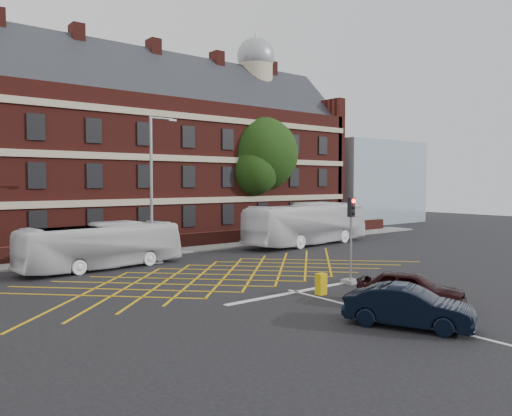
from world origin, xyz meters
TOP-DOWN VIEW (x-y plane):
  - ground at (0.00, 0.00)m, footprint 120.00×120.00m
  - victorian_building at (0.25, 22.00)m, footprint 51.00×12.17m
  - boundary_wall at (0.00, 13.00)m, footprint 56.00×0.50m
  - far_pavement at (0.00, 12.00)m, footprint 60.00×3.00m
  - glass_block at (34.00, 21.00)m, footprint 14.00×10.00m
  - box_junction_hatching at (0.00, 2.00)m, footprint 8.22×8.22m
  - stop_line at (0.00, -3.50)m, footprint 8.00×0.30m
  - centre_line at (0.00, -10.00)m, footprint 0.15×14.00m
  - bus_left at (-4.57, 8.12)m, footprint 9.79×3.10m
  - bus_right at (12.60, 8.59)m, footprint 12.33×3.86m
  - car_navy at (-0.75, -9.98)m, footprint 3.18×4.61m
  - car_maroon at (1.78, -8.32)m, footprint 3.34×4.61m
  - deciduous_tree at (14.54, 16.96)m, footprint 7.46×7.13m
  - traffic_light_near at (3.46, -3.76)m, footprint 0.70×0.70m
  - street_lamp at (-1.29, 8.17)m, footprint 2.25×1.00m
  - utility_cabinet at (0.53, -4.55)m, footprint 0.44×0.36m

SIDE VIEW (x-z plane):
  - ground at x=0.00m, z-range 0.00..0.00m
  - box_junction_hatching at x=0.00m, z-range 0.00..0.02m
  - stop_line at x=0.00m, z-range 0.00..0.02m
  - centre_line at x=0.00m, z-range 0.00..0.02m
  - far_pavement at x=0.00m, z-range 0.00..0.12m
  - utility_cabinet at x=0.53m, z-range 0.00..0.95m
  - boundary_wall at x=0.00m, z-range 0.00..1.10m
  - car_navy at x=-0.75m, z-range 0.00..1.44m
  - car_maroon at x=1.78m, z-range 0.00..1.46m
  - bus_left at x=-4.57m, z-range 0.00..2.68m
  - bus_right at x=12.60m, z-range 0.00..3.38m
  - traffic_light_near at x=3.46m, z-range -0.37..3.90m
  - street_lamp at x=-1.29m, z-range -1.40..7.69m
  - glass_block at x=34.00m, z-range 0.00..10.00m
  - deciduous_tree at x=14.54m, z-range 1.56..12.85m
  - victorian_building at x=0.25m, z-range -2.36..18.04m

